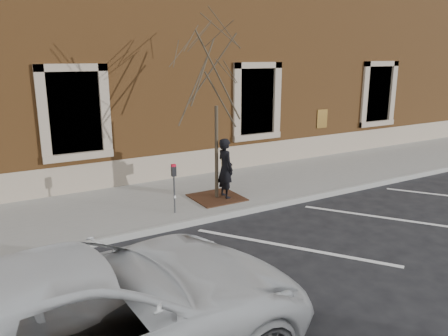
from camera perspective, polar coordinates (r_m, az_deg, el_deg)
ground at (r=11.07m, az=1.59°, el=-6.19°), size 120.00×120.00×0.00m
sidewalk_near at (r=12.48m, az=-2.69°, el=-3.43°), size 40.00×3.50×0.15m
curb_near at (r=11.00m, az=1.73°, el=-5.91°), size 40.00×0.12×0.15m
parking_stripes at (r=9.42m, az=8.82°, el=-10.17°), size 28.00×4.40×0.01m
building_civic at (r=17.41m, az=-12.42°, el=14.42°), size 40.00×8.62×8.00m
man at (r=11.69m, az=0.19°, el=-0.07°), size 0.41×0.61×1.64m
parking_meter at (r=10.62m, az=-6.56°, el=-1.48°), size 0.11×0.09×1.23m
tree_grate at (r=11.89m, az=-0.96°, el=-3.87°), size 1.28×1.28×0.03m
sapling at (r=11.30m, az=-1.03°, el=11.55°), size 2.73×2.73×4.55m
white_truck at (r=5.75m, az=-17.61°, el=-18.56°), size 6.13×3.11×1.66m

